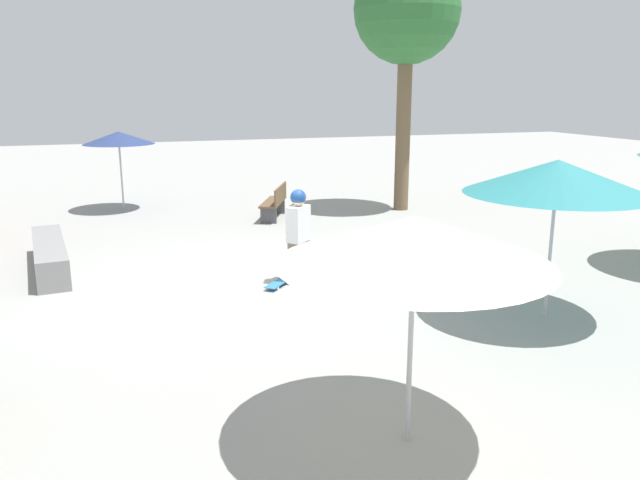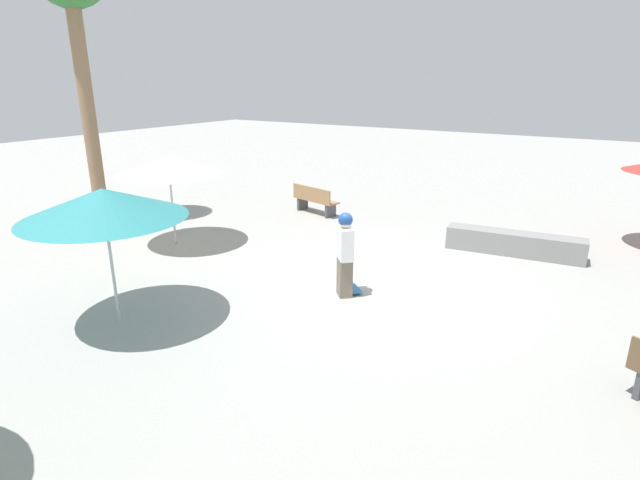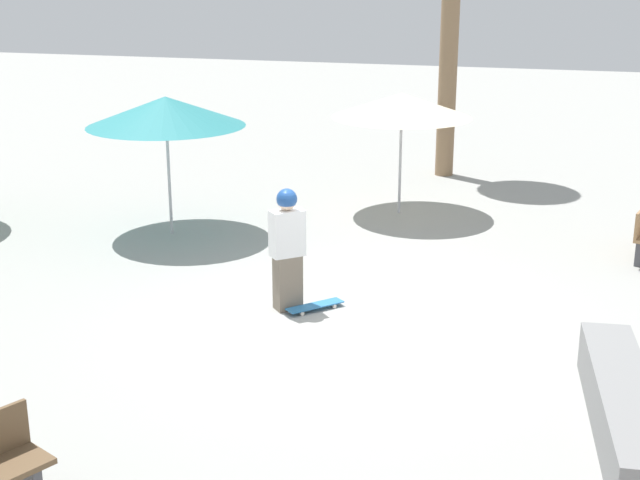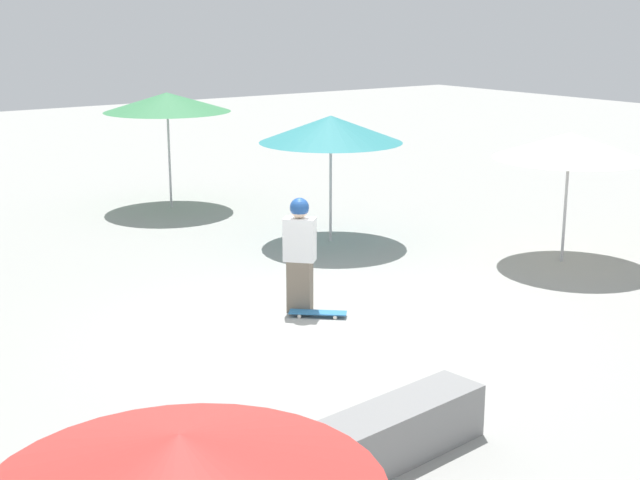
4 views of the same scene
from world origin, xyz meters
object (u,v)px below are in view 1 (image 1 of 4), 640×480
Objects in this scene: skater_main at (298,233)px; shade_umbrella_teal at (557,177)px; shade_umbrella_navy at (119,138)px; shade_umbrella_cream at (414,240)px; bench_near at (275,202)px; skateboard at (280,282)px; palm_tree_far_back at (407,14)px; concrete_ledge at (50,256)px.

skater_main is 0.63× the size of shade_umbrella_teal.
skater_main is 0.76× the size of shade_umbrella_navy.
shade_umbrella_cream is 4.17m from shade_umbrella_teal.
skater_main is 5.52m from bench_near.
shade_umbrella_cream reaches higher than skateboard.
skater_main is at bearing 85.03° from shade_umbrella_cream.
shade_umbrella_teal is (1.99, -8.13, 1.64)m from bench_near.
bench_near is at bearing -178.64° from palm_tree_far_back.
shade_umbrella_cream reaches higher than bench_near.
shade_umbrella_teal reaches higher than skateboard.
concrete_ledge is at bearing 145.23° from shade_umbrella_teal.
shade_umbrella_teal reaches higher than shade_umbrella_navy.
skateboard is at bearing -169.07° from bench_near.
skater_main is at bearing -28.25° from concrete_ledge.
bench_near is at bearing -152.37° from skateboard.
shade_umbrella_navy is at bearing 75.57° from concrete_ledge.
skater_main reaches higher than skateboard.
skateboard is 5.39m from shade_umbrella_cream.
palm_tree_far_back reaches higher than skater_main.
skater_main is 4.74m from concrete_ledge.
bench_near is 10.71m from shade_umbrella_cream.
palm_tree_far_back is (7.29, -2.38, 3.18)m from shade_umbrella_navy.
shade_umbrella_cream is at bearing -162.97° from bench_near.
skater_main is 4.21m from shade_umbrella_teal.
palm_tree_far_back reaches higher than shade_umbrella_cream.
shade_umbrella_cream is at bearing 42.26° from skater_main.
concrete_ledge is at bearing -104.43° from shade_umbrella_navy.
shade_umbrella_teal is at bearing 34.58° from shade_umbrella_cream.
palm_tree_far_back is at bearing 78.86° from shade_umbrella_teal.
shade_umbrella_navy is 12.02m from shade_umbrella_teal.
skateboard is at bearing -73.62° from shade_umbrella_navy.
shade_umbrella_navy is at bearing -113.91° from skater_main.
concrete_ledge is at bearing 116.83° from shade_umbrella_cream.
skateboard is 4.73m from shade_umbrella_teal.
skater_main is 8.39m from shade_umbrella_navy.
bench_near is 0.76× the size of shade_umbrella_navy.
shade_umbrella_teal is (5.67, -10.60, 0.10)m from shade_umbrella_navy.
shade_umbrella_navy is at bearing 161.96° from palm_tree_far_back.
shade_umbrella_teal is (3.43, 2.36, 0.09)m from shade_umbrella_cream.
shade_umbrella_navy is at bearing 118.17° from shade_umbrella_teal.
shade_umbrella_navy is (-2.33, 7.93, 1.91)m from skateboard.
shade_umbrella_cream is (-1.44, -10.50, 1.55)m from bench_near.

